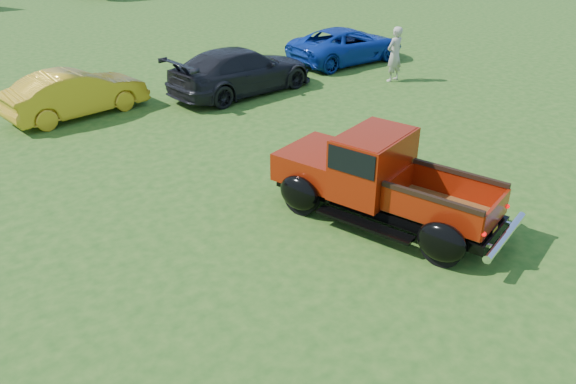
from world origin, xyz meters
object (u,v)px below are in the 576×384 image
(show_car_blue, at_px, (347,45))
(pickup_truck, at_px, (372,177))
(show_car_yellow, at_px, (76,93))
(spectator, at_px, (395,54))
(show_car_grey, at_px, (241,71))

(show_car_blue, bearing_deg, pickup_truck, 140.45)
(show_car_yellow, bearing_deg, spectator, -114.71)
(pickup_truck, bearing_deg, show_car_blue, 34.13)
(show_car_yellow, xyz_separation_m, show_car_blue, (10.01, 0.34, -0.00))
(show_car_grey, bearing_deg, show_car_blue, -86.18)
(show_car_blue, bearing_deg, show_car_grey, 99.99)
(show_car_yellow, distance_m, show_car_blue, 10.01)
(show_car_grey, distance_m, show_car_blue, 5.27)
(pickup_truck, relative_size, spectator, 2.66)
(spectator, bearing_deg, pickup_truck, 35.57)
(show_car_yellow, distance_m, spectator, 10.01)
(pickup_truck, height_order, show_car_grey, pickup_truck)
(pickup_truck, xyz_separation_m, show_car_grey, (1.89, 8.11, -0.09))
(show_car_blue, height_order, spectator, spectator)
(pickup_truck, height_order, show_car_blue, pickup_truck)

